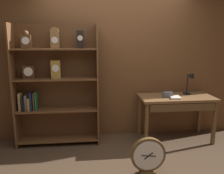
# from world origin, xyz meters

# --- Properties ---
(ground_plane) EXTENTS (10.00, 10.00, 0.00)m
(ground_plane) POSITION_xyz_m (0.00, 0.00, 0.00)
(ground_plane) COLOR #4C3826
(back_wood_panel) EXTENTS (4.80, 0.05, 2.60)m
(back_wood_panel) POSITION_xyz_m (0.00, 1.31, 1.30)
(back_wood_panel) COLOR brown
(back_wood_panel) RESTS_ON ground
(bookshelf) EXTENTS (1.32, 0.32, 1.94)m
(bookshelf) POSITION_xyz_m (-1.03, 1.04, 0.98)
(bookshelf) COLOR brown
(bookshelf) RESTS_ON ground
(workbench) EXTENTS (1.23, 0.61, 0.77)m
(workbench) POSITION_xyz_m (0.98, 0.92, 0.67)
(workbench) COLOR brown
(workbench) RESTS_ON ground
(desk_lamp) EXTENTS (0.19, 0.19, 0.41)m
(desk_lamp) POSITION_xyz_m (1.25, 1.04, 1.01)
(desk_lamp) COLOR black
(desk_lamp) RESTS_ON workbench
(toolbox_small) EXTENTS (0.15, 0.09, 0.09)m
(toolbox_small) POSITION_xyz_m (0.81, 0.90, 0.81)
(toolbox_small) COLOR #595960
(toolbox_small) RESTS_ON workbench
(open_repair_manual) EXTENTS (0.19, 0.24, 0.02)m
(open_repair_manual) POSITION_xyz_m (0.92, 0.84, 0.78)
(open_repair_manual) COLOR silver
(open_repair_manual) RESTS_ON workbench
(round_clock_large) EXTENTS (0.45, 0.11, 0.49)m
(round_clock_large) POSITION_xyz_m (0.26, -0.03, 0.25)
(round_clock_large) COLOR brown
(round_clock_large) RESTS_ON ground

